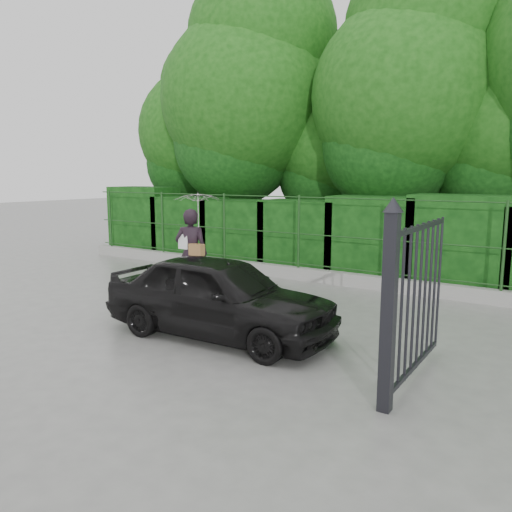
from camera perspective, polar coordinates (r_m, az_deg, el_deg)
The scene contains 8 objects.
ground at distance 9.26m, azimuth -11.01°, elevation -7.13°, with size 80.00×80.00×0.00m, color gray.
kerb at distance 12.73m, azimuth 3.26°, elevation -1.80°, with size 14.00×0.25×0.30m, color #9E9E99.
fence at distance 12.46m, azimuth 4.18°, elevation 2.84°, with size 14.13×0.06×1.80m.
hedge at distance 13.47m, azimuth 5.39°, elevation 2.49°, with size 14.20×1.20×2.20m.
trees at distance 15.09m, azimuth 13.84°, elevation 16.73°, with size 17.10×6.15×8.08m.
gate at distance 5.99m, azimuth 16.40°, elevation -4.60°, with size 0.22×2.33×2.36m.
woman at distance 10.50m, azimuth -7.01°, elevation 2.89°, with size 1.03×0.96×2.24m.
car at distance 8.05m, azimuth -4.24°, elevation -4.57°, with size 1.57×3.90×1.33m, color black.
Camera 1 is at (6.26, -6.31, 2.58)m, focal length 35.00 mm.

